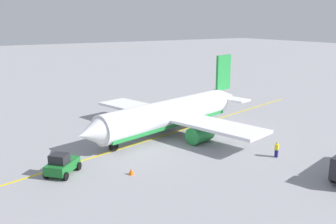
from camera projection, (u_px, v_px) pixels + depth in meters
name	position (u px, v px, depth m)	size (l,w,h in m)	color
ground_plane	(168.00, 134.00, 49.40)	(400.00, 400.00, 0.00)	#939399
airplane	(171.00, 114.00, 49.13)	(28.12, 26.67, 9.55)	white
pushback_tug	(62.00, 165.00, 36.30)	(4.05, 4.01, 2.20)	#196B28
refueling_worker	(277.00, 150.00, 41.01)	(0.63, 0.57, 1.71)	navy
safety_cone_nose	(131.00, 171.00, 36.43)	(0.58, 0.58, 0.64)	#F2590F
safety_cone_wingtip	(59.00, 156.00, 40.59)	(0.59, 0.59, 0.65)	#F2590F
taxi_line_marking	(168.00, 134.00, 49.40)	(62.97, 0.30, 0.01)	yellow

